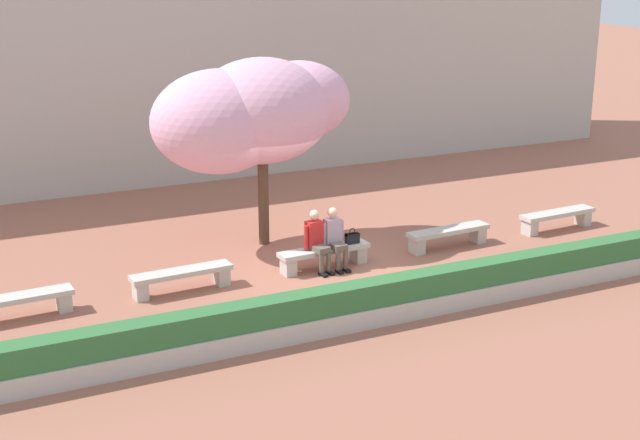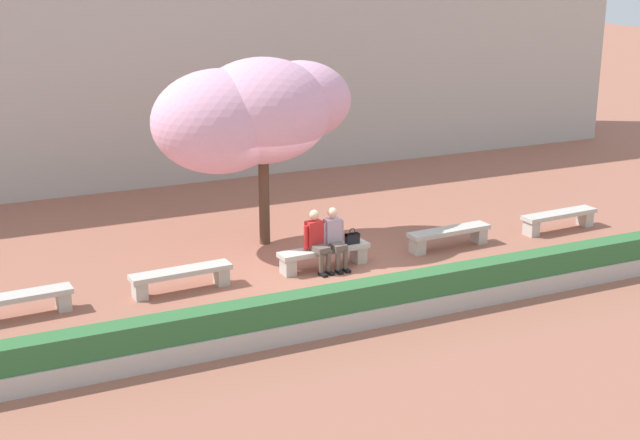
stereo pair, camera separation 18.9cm
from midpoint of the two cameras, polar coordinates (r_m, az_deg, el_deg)
ground_plane at (r=18.73m, az=0.55°, el=-3.09°), size 100.00×100.00×0.00m
building_facade at (r=27.10m, az=-8.77°, el=10.69°), size 28.74×4.00×7.09m
stone_bench_west_end at (r=17.06m, az=-18.58°, el=-4.98°), size 2.03×0.51×0.45m
stone_bench_near_west at (r=17.59m, az=-8.58°, el=-3.58°), size 2.03×0.51×0.45m
stone_bench_center at (r=18.63m, az=0.55°, el=-2.20°), size 2.03×0.51×0.45m
stone_bench_near_east at (r=20.09m, az=8.52°, el=-0.94°), size 2.03×0.51×0.45m
stone_bench_east_end at (r=21.90m, az=15.29°, el=0.14°), size 2.03×0.51×0.45m
person_seated_left at (r=18.38m, az=0.07°, el=-1.19°), size 0.50×0.72×1.29m
person_seated_right at (r=18.55m, az=1.22°, el=-1.02°), size 0.51×0.70×1.29m
handbag at (r=18.82m, az=2.37°, el=-1.14°), size 0.30×0.15×0.34m
cherry_tree_main at (r=19.55m, az=-3.99°, el=6.85°), size 4.60×2.73×4.20m
planter_hedge_foreground at (r=16.16m, az=5.11°, el=-5.05°), size 16.76×0.50×0.80m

